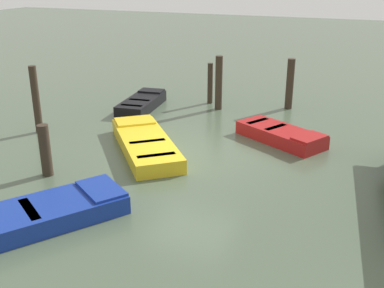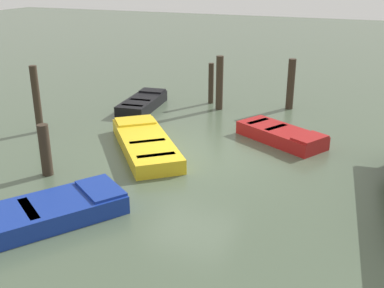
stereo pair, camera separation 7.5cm
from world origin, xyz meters
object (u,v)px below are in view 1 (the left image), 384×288
object	(u,v)px
rowboat_red	(281,135)
mooring_piling_far_right	(210,83)
rowboat_yellow	(145,143)
mooring_piling_mid_left	(45,150)
rowboat_black	(142,103)
mooring_piling_far_left	(36,100)
rowboat_blue	(44,213)
mooring_piling_mid_right	(290,84)
mooring_piling_near_right	(219,83)

from	to	relation	value
rowboat_red	mooring_piling_far_right	world-z (taller)	mooring_piling_far_right
rowboat_yellow	mooring_piling_mid_left	size ratio (longest dim) A/B	2.87
mooring_piling_mid_left	rowboat_red	bearing A→B (deg)	132.96
rowboat_black	rowboat_yellow	xyz separation A→B (m)	(3.75, 2.08, -0.00)
rowboat_black	mooring_piling_mid_left	distance (m)	6.26
rowboat_black	mooring_piling_far_left	distance (m)	4.13
rowboat_blue	mooring_piling_mid_left	world-z (taller)	mooring_piling_mid_left
rowboat_blue	rowboat_red	xyz separation A→B (m)	(-6.63, 3.57, 0.00)
mooring_piling_mid_left	mooring_piling_far_right	bearing A→B (deg)	168.78
rowboat_red	mooring_piling_mid_left	distance (m)	6.88
rowboat_blue	mooring_piling_mid_right	distance (m)	10.73
rowboat_red	mooring_piling_far_right	bearing A→B (deg)	166.76
mooring_piling_far_left	mooring_piling_far_right	bearing A→B (deg)	143.31
rowboat_black	mooring_piling_mid_left	bearing A→B (deg)	178.75
rowboat_red	mooring_piling_far_right	distance (m)	4.75
mooring_piling_near_right	mooring_piling_far_left	world-z (taller)	mooring_piling_far_left
rowboat_blue	mooring_piling_mid_left	bearing A→B (deg)	71.18
rowboat_black	mooring_piling_mid_right	xyz separation A→B (m)	(-2.08, 5.11, 0.72)
rowboat_black	mooring_piling_near_right	distance (m)	2.98
rowboat_blue	rowboat_red	size ratio (longest dim) A/B	1.19
rowboat_yellow	mooring_piling_far_right	bearing A→B (deg)	-39.95
mooring_piling_far_left	mooring_piling_far_right	distance (m)	6.59
rowboat_red	mooring_piling_near_right	size ratio (longest dim) A/B	1.49
mooring_piling_far_right	mooring_piling_near_right	bearing A→B (deg)	40.93
rowboat_red	rowboat_yellow	bearing A→B (deg)	-118.15
mooring_piling_near_right	mooring_piling_far_left	xyz separation A→B (m)	(4.62, -4.51, 0.08)
mooring_piling_near_right	mooring_piling_mid_left	bearing A→B (deg)	-16.46
rowboat_black	mooring_piling_far_left	size ratio (longest dim) A/B	1.33
mooring_piling_mid_left	mooring_piling_far_right	world-z (taller)	mooring_piling_far_right
mooring_piling_far_right	mooring_piling_far_left	bearing A→B (deg)	-36.69
mooring_piling_near_right	mooring_piling_mid_right	world-z (taller)	mooring_piling_near_right
mooring_piling_mid_right	rowboat_red	bearing A→B (deg)	7.41
mooring_piling_near_right	mooring_piling_far_left	bearing A→B (deg)	-44.27
mooring_piling_mid_left	mooring_piling_far_right	size ratio (longest dim) A/B	0.86
mooring_piling_far_right	mooring_piling_mid_right	bearing A→B (deg)	97.82
mooring_piling_mid_right	mooring_piling_far_right	bearing A→B (deg)	-82.18
rowboat_black	rowboat_blue	xyz separation A→B (m)	(8.17, 2.01, -0.00)
mooring_piling_mid_left	mooring_piling_far_right	xyz separation A→B (m)	(-7.89, 1.56, 0.11)
mooring_piling_far_left	mooring_piling_far_right	size ratio (longest dim) A/B	1.37
mooring_piling_near_right	mooring_piling_far_right	xyz separation A→B (m)	(-0.66, -0.57, -0.21)
rowboat_blue	mooring_piling_far_left	distance (m)	6.01
rowboat_black	rowboat_blue	world-z (taller)	same
rowboat_yellow	mooring_piling_mid_right	world-z (taller)	mooring_piling_mid_right
rowboat_black	rowboat_blue	bearing A→B (deg)	-172.52
rowboat_yellow	mooring_piling_far_right	distance (m)	5.45
rowboat_red	rowboat_blue	bearing A→B (deg)	-88.69
rowboat_black	rowboat_yellow	world-z (taller)	same
rowboat_blue	mooring_piling_far_left	bearing A→B (deg)	74.47
mooring_piling_far_right	rowboat_blue	bearing A→B (deg)	-0.63
mooring_piling_mid_right	mooring_piling_mid_left	world-z (taller)	mooring_piling_mid_right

